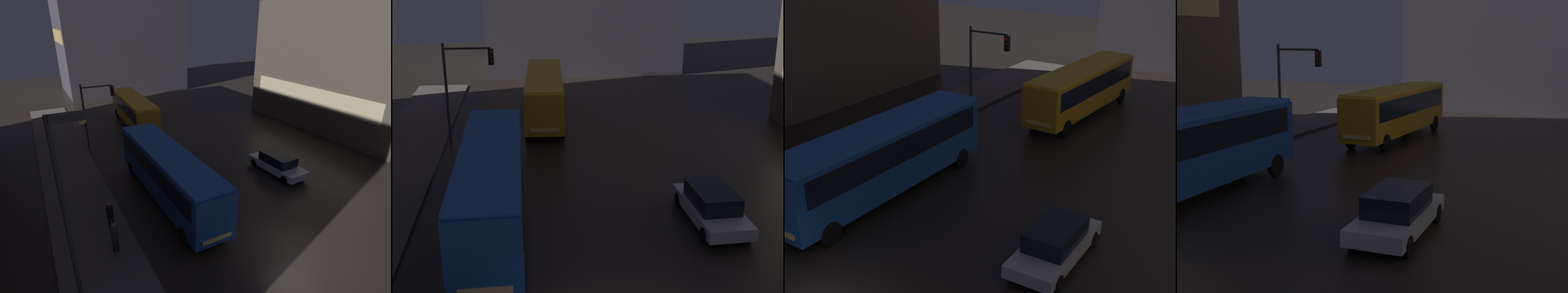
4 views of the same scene
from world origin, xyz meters
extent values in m
cube|color=#56514C|center=(-9.00, 10.00, 0.07)|extent=(4.00, 48.00, 0.15)
cube|color=#194793|center=(-3.76, 7.60, 1.91)|extent=(2.38, 11.57, 2.71)
cube|color=black|center=(-3.76, 7.60, 2.51)|extent=(2.44, 10.65, 1.10)
cube|color=blue|center=(-3.76, 7.60, 3.34)|extent=(2.33, 11.34, 0.16)
cylinder|color=black|center=(-2.67, 3.22, 0.50)|extent=(0.25, 1.00, 1.00)
cylinder|color=black|center=(-4.83, 3.21, 0.50)|extent=(0.25, 1.00, 1.00)
cylinder|color=black|center=(-2.69, 11.99, 0.50)|extent=(0.25, 1.00, 1.00)
cylinder|color=black|center=(-4.85, 11.98, 0.50)|extent=(0.25, 1.00, 1.00)
cube|color=orange|center=(-0.98, 23.02, 1.78)|extent=(2.84, 10.98, 2.45)
cube|color=black|center=(-0.98, 23.02, 2.25)|extent=(2.86, 10.11, 1.10)
cube|color=yellow|center=(-0.98, 23.02, 3.08)|extent=(2.78, 10.76, 0.16)
cube|color=#F4CC72|center=(-1.24, 17.56, 0.95)|extent=(1.63, 0.18, 0.20)
cylinder|color=black|center=(-0.11, 18.93, 0.50)|extent=(0.30, 1.01, 1.00)
cylinder|color=black|center=(-2.23, 19.03, 0.50)|extent=(0.30, 1.01, 1.00)
cylinder|color=black|center=(0.27, 27.00, 0.50)|extent=(0.30, 1.01, 1.00)
cylinder|color=black|center=(-1.85, 27.10, 0.50)|extent=(0.30, 1.01, 1.00)
cube|color=#B7B7BC|center=(5.05, 7.07, 0.55)|extent=(1.99, 4.72, 0.50)
cube|color=black|center=(5.05, 7.07, 1.15)|extent=(1.65, 2.61, 0.70)
cylinder|color=black|center=(5.95, 5.46, 0.32)|extent=(0.22, 0.65, 0.64)
cylinder|color=black|center=(4.25, 5.41, 0.32)|extent=(0.22, 0.65, 0.64)
cylinder|color=black|center=(5.86, 8.73, 0.32)|extent=(0.22, 0.65, 0.64)
cylinder|color=black|center=(4.16, 8.68, 0.32)|extent=(0.22, 0.65, 0.64)
cylinder|color=black|center=(-8.00, 6.16, 0.55)|extent=(0.14, 0.14, 0.80)
cylinder|color=black|center=(-7.82, 6.16, 0.55)|extent=(0.14, 0.14, 0.80)
cylinder|color=black|center=(-7.91, 6.16, 1.28)|extent=(0.49, 0.49, 0.66)
sphere|color=#8C664C|center=(-7.91, 6.16, 1.72)|extent=(0.22, 0.22, 0.22)
cylinder|color=#2D2D2D|center=(-6.72, 18.79, 2.92)|extent=(0.16, 0.16, 5.83)
cylinder|color=#2D2D2D|center=(-5.42, 18.79, 5.53)|extent=(2.61, 0.12, 0.12)
cube|color=black|center=(-4.12, 18.79, 5.03)|extent=(0.30, 0.24, 0.90)
sphere|color=red|center=(-4.12, 18.65, 5.31)|extent=(0.18, 0.18, 0.18)
sphere|color=#3B2B07|center=(-4.12, 18.65, 5.03)|extent=(0.18, 0.18, 0.18)
sphere|color=black|center=(-4.12, 18.65, 4.75)|extent=(0.18, 0.18, 0.18)
camera|label=1|loc=(-10.46, -8.27, 11.02)|focal=28.00mm
camera|label=2|loc=(-2.41, -12.31, 10.27)|focal=50.00mm
camera|label=3|loc=(12.20, -8.69, 11.64)|focal=50.00mm
camera|label=4|loc=(10.79, -8.40, 6.15)|focal=50.00mm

